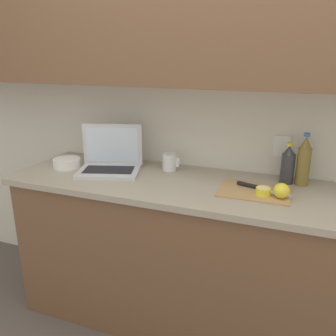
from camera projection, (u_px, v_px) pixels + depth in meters
name	position (u px, v px, depth m)	size (l,w,h in m)	color
ground_plane	(218.00, 326.00, 2.18)	(12.00, 12.00, 0.00)	#564C47
wall_back	(241.00, 60.00, 1.91)	(5.20, 0.38, 2.60)	silver
counter_unit	(225.00, 261.00, 2.03)	(2.47, 0.63, 0.91)	brown
laptop	(111.00, 160.00, 2.17)	(0.43, 0.36, 0.27)	silver
cutting_board	(255.00, 191.00, 1.84)	(0.36, 0.27, 0.01)	tan
knife	(254.00, 187.00, 1.87)	(0.29, 0.11, 0.02)	silver
lemon_half_cut	(263.00, 191.00, 1.78)	(0.07, 0.07, 0.04)	yellow
lemon_whole_beside	(282.00, 191.00, 1.74)	(0.08, 0.08, 0.08)	yellow
bottle_green_soda	(304.00, 162.00, 1.91)	(0.07, 0.07, 0.29)	olive
bottle_oil_tall	(288.00, 165.00, 1.94)	(0.07, 0.07, 0.23)	#333338
measuring_cup	(170.00, 162.00, 2.17)	(0.11, 0.09, 0.10)	silver
bowl_white	(67.00, 163.00, 2.24)	(0.17, 0.17, 0.06)	white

